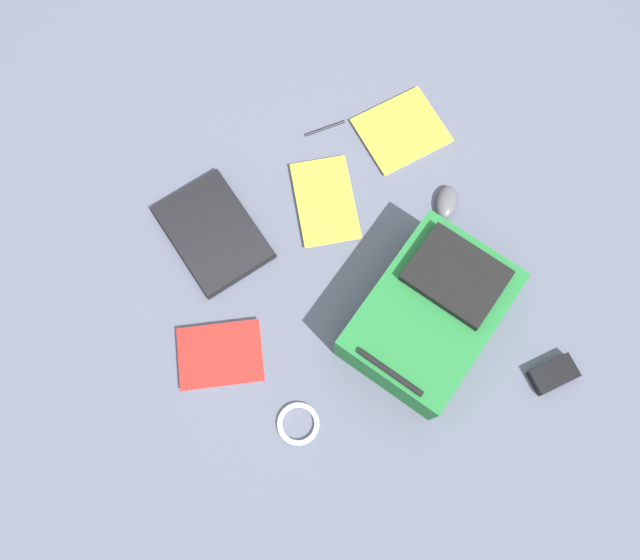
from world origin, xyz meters
TOP-DOWN VIEW (x-y plane):
  - ground_plane at (0.00, 0.00)m, footprint 3.31×3.31m
  - backpack at (-0.21, -0.20)m, footprint 0.52×0.55m
  - laptop at (0.23, 0.29)m, footprint 0.37×0.31m
  - book_red at (0.22, -0.05)m, footprint 0.29×0.21m
  - book_blue at (-0.12, 0.38)m, footprint 0.22×0.26m
  - book_manual at (0.36, -0.35)m, footprint 0.25×0.28m
  - computer_mouse at (0.10, -0.39)m, footprint 0.12×0.11m
  - cable_coil at (-0.37, 0.23)m, footprint 0.12×0.12m
  - power_brick at (-0.47, -0.47)m, footprint 0.08×0.13m
  - pen_black at (0.45, -0.13)m, footprint 0.01×0.13m

SIDE VIEW (x-z plane):
  - ground_plane at x=0.00m, z-range 0.00..0.00m
  - pen_black at x=0.45m, z-range 0.00..0.01m
  - cable_coil at x=-0.37m, z-range 0.00..0.01m
  - book_manual at x=0.36m, z-range 0.00..0.01m
  - book_red at x=0.22m, z-range 0.00..0.02m
  - book_blue at x=-0.12m, z-range 0.00..0.02m
  - laptop at x=0.23m, z-range 0.00..0.03m
  - power_brick at x=-0.47m, z-range 0.00..0.03m
  - computer_mouse at x=0.10m, z-range 0.00..0.04m
  - backpack at x=-0.21m, z-range -0.01..0.19m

